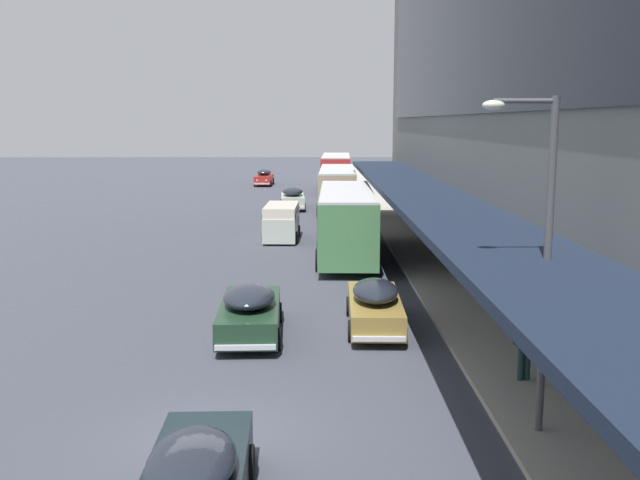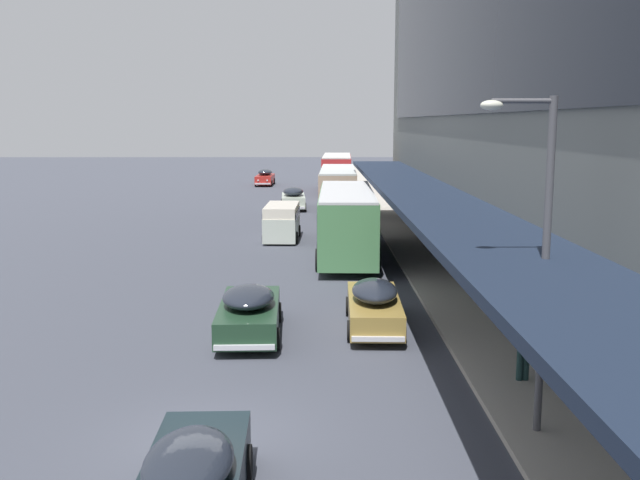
{
  "view_description": "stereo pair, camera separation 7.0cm",
  "coord_description": "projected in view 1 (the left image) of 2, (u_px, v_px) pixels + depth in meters",
  "views": [
    {
      "loc": [
        2.1,
        -13.84,
        6.48
      ],
      "look_at": [
        2.37,
        17.93,
        1.21
      ],
      "focal_mm": 40.0,
      "sensor_mm": 36.0,
      "label": 1
    },
    {
      "loc": [
        2.17,
        -13.84,
        6.48
      ],
      "look_at": [
        2.37,
        17.93,
        1.21
      ],
      "focal_mm": 40.0,
      "sensor_mm": 36.0,
      "label": 2
    }
  ],
  "objects": [
    {
      "name": "vw_van",
      "position": [
        282.0,
        220.0,
        39.6
      ],
      "size": [
        2.02,
        4.61,
        1.96
      ],
      "color": "silver",
      "rests_on": "ground"
    },
    {
      "name": "sedan_lead_near",
      "position": [
        264.0,
        177.0,
        73.77
      ],
      "size": [
        1.9,
        4.97,
        1.66
      ],
      "color": "#B12520",
      "rests_on": "ground"
    },
    {
      "name": "sedan_trailing_near",
      "position": [
        250.0,
        311.0,
        21.76
      ],
      "size": [
        2.03,
        4.94,
        1.55
      ],
      "color": "#1F3D27",
      "rests_on": "ground"
    },
    {
      "name": "transit_bus_kerbside_rear",
      "position": [
        337.0,
        187.0,
        51.91
      ],
      "size": [
        3.07,
        11.42,
        3.14
      ],
      "color": "tan",
      "rests_on": "ground"
    },
    {
      "name": "pedestrian_at_kerb",
      "position": [
        525.0,
        340.0,
        17.53
      ],
      "size": [
        0.62,
        0.33,
        1.86
      ],
      "color": "#1C3636",
      "rests_on": "sidewalk_kerb"
    },
    {
      "name": "transit_bus_kerbside_far",
      "position": [
        336.0,
        171.0,
        66.71
      ],
      "size": [
        3.15,
        10.77,
        3.43
      ],
      "color": "red",
      "rests_on": "ground"
    },
    {
      "name": "street_lamp",
      "position": [
        540.0,
        241.0,
        14.18
      ],
      "size": [
        1.5,
        0.28,
        6.83
      ],
      "color": "#4C4C51",
      "rests_on": "sidewalk_kerb"
    },
    {
      "name": "sedan_oncoming_front",
      "position": [
        352.0,
        219.0,
        42.7
      ],
      "size": [
        2.05,
        4.42,
        1.45
      ],
      "color": "#9E753E",
      "rests_on": "ground"
    },
    {
      "name": "ground",
      "position": [
        213.0,
        440.0,
        14.69
      ],
      "size": [
        240.0,
        240.0,
        0.0
      ],
      "primitive_type": "plane",
      "color": "#40444F"
    },
    {
      "name": "sedan_lead_mid",
      "position": [
        375.0,
        305.0,
        22.54
      ],
      "size": [
        1.85,
        4.96,
        1.57
      ],
      "color": "olive",
      "rests_on": "ground"
    },
    {
      "name": "transit_bus_kerbside_front",
      "position": [
        346.0,
        219.0,
        34.31
      ],
      "size": [
        3.03,
        10.94,
        3.26
      ],
      "color": "#4F8B54",
      "rests_on": "ground"
    },
    {
      "name": "sedan_second_mid",
      "position": [
        293.0,
        198.0,
        53.48
      ],
      "size": [
        1.99,
        4.81,
        1.68
      ],
      "color": "beige",
      "rests_on": "ground"
    }
  ]
}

